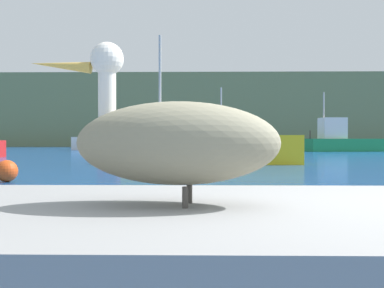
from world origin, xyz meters
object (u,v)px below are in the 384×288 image
object	(u,v)px
fishing_boat_green	(343,141)
fishing_boat_white	(108,140)
fishing_boat_orange	(200,140)
pelican	(174,141)
fishing_boat_yellow	(205,144)
mooring_buoy	(7,171)

from	to	relation	value
fishing_boat_green	fishing_boat_white	bearing A→B (deg)	-17.99
fishing_boat_orange	fishing_boat_white	xyz separation A→B (m)	(-8.71, 8.00, -0.02)
pelican	fishing_boat_orange	xyz separation A→B (m)	(0.09, 33.92, -0.16)
fishing_boat_green	fishing_boat_orange	distance (m)	12.78
pelican	fishing_boat_orange	size ratio (longest dim) A/B	0.20
fishing_boat_orange	fishing_boat_white	distance (m)	11.83
fishing_boat_yellow	pelican	bearing A→B (deg)	91.88
fishing_boat_white	mooring_buoy	xyz separation A→B (m)	(3.75, -32.26, -0.65)
fishing_boat_yellow	mooring_buoy	world-z (taller)	fishing_boat_yellow
fishing_boat_green	fishing_boat_yellow	distance (m)	22.62
fishing_boat_orange	mooring_buoy	size ratio (longest dim) A/B	11.47
pelican	fishing_boat_orange	world-z (taller)	fishing_boat_orange
fishing_boat_orange	fishing_boat_white	world-z (taller)	fishing_boat_orange
fishing_boat_green	fishing_boat_yellow	xyz separation A→B (m)	(-11.90, -19.24, -0.04)
pelican	fishing_boat_orange	bearing A→B (deg)	-85.16
fishing_boat_green	mooring_buoy	size ratio (longest dim) A/B	12.19
pelican	mooring_buoy	size ratio (longest dim) A/B	2.29
fishing_boat_yellow	fishing_boat_green	bearing A→B (deg)	-118.91
fishing_boat_orange	fishing_boat_white	bearing A→B (deg)	148.25
fishing_boat_orange	fishing_boat_yellow	size ratio (longest dim) A/B	0.82
mooring_buoy	pelican	bearing A→B (deg)	-63.25
mooring_buoy	fishing_boat_yellow	bearing A→B (deg)	60.37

